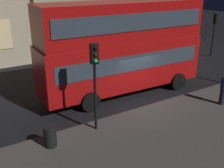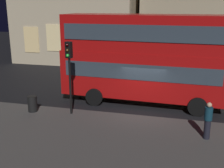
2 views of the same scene
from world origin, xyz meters
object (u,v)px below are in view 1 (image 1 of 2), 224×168
at_px(traffic_light_far_side, 214,26).
at_px(litter_bin, 50,136).
at_px(traffic_light_near_kerb, 95,70).
at_px(double_decker_bus, 122,44).
at_px(pedestrian, 223,89).

distance_m(traffic_light_far_side, litter_bin, 18.12).
xyz_separation_m(traffic_light_near_kerb, litter_bin, (-2.22, -0.20, -2.40)).
bearing_deg(double_decker_bus, litter_bin, -147.58).
xyz_separation_m(traffic_light_far_side, pedestrian, (-7.71, -7.11, -1.67)).
bearing_deg(pedestrian, traffic_light_near_kerb, 1.89).
xyz_separation_m(traffic_light_far_side, litter_bin, (-16.97, -6.01, -2.10)).
height_order(double_decker_bus, traffic_light_far_side, double_decker_bus).
distance_m(double_decker_bus, traffic_light_far_side, 11.61).
xyz_separation_m(traffic_light_near_kerb, pedestrian, (7.04, -1.30, -1.97)).
bearing_deg(litter_bin, traffic_light_near_kerb, 5.23).
height_order(traffic_light_near_kerb, litter_bin, traffic_light_near_kerb).
bearing_deg(litter_bin, pedestrian, -6.78).
distance_m(double_decker_bus, traffic_light_near_kerb, 4.65).
bearing_deg(pedestrian, traffic_light_far_side, -124.94).
relative_size(double_decker_bus, pedestrian, 5.82).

